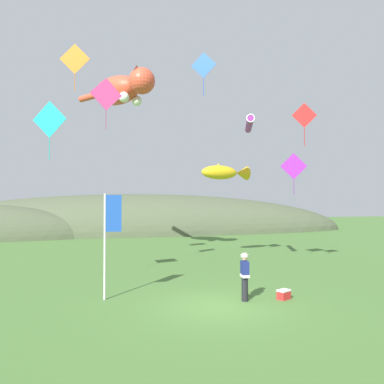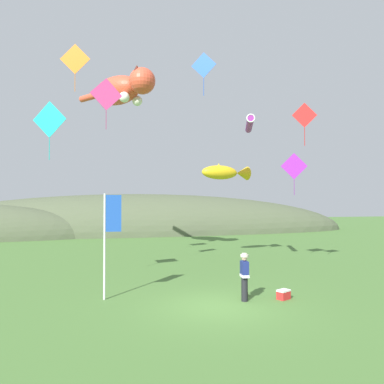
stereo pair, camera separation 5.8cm
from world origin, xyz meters
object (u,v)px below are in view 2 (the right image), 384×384
Objects in this scene: kite_giant_cat at (122,89)px; kite_diamond_pink at (106,95)px; kite_diamond_red at (305,116)px; kite_diamond_violet at (294,166)px; kite_diamond_orange at (75,59)px; festival_banner_pole at (109,230)px; kite_diamond_teal at (50,120)px; kite_tube_streamer at (250,124)px; kite_fish_windsock at (225,172)px; picnic_cooler at (284,294)px; kite_diamond_blue at (204,65)px; festival_attendant at (244,275)px; kite_spool at (245,293)px.

kite_diamond_pink is (-1.03, -5.91, -2.02)m from kite_giant_cat.
kite_diamond_red is 3.87m from kite_diamond_violet.
kite_giant_cat is 4.95m from kite_diamond_orange.
festival_banner_pole is 5.15m from kite_diamond_teal.
kite_diamond_pink is (-7.51, -0.58, 0.95)m from kite_tube_streamer.
festival_banner_pole is 1.15× the size of kite_fish_windsock.
kite_diamond_blue is at bearing 110.55° from picnic_cooler.
kite_diamond_orange is (-11.06, 3.31, 3.05)m from kite_diamond_red.
kite_diamond_orange is at bearing 173.07° from kite_tube_streamer.
kite_diamond_pink is (1.55, -1.68, -2.18)m from kite_diamond_orange.
kite_diamond_orange reaches higher than kite_diamond_blue.
kite_diamond_pink reaches higher than kite_diamond_red.
kite_giant_cat is (0.92, 9.52, 8.18)m from festival_banner_pole.
kite_fish_windsock reaches higher than picnic_cooler.
kite_diamond_blue is at bearing 15.49° from kite_diamond_teal.
kite_diamond_blue reaches higher than kite_diamond_teal.
festival_attendant is at bearing 176.74° from picnic_cooler.
kite_diamond_blue is (6.29, -1.97, -0.49)m from kite_diamond_orange.
kite_diamond_orange reaches higher than kite_tube_streamer.
festival_banner_pole is (-5.20, 0.77, 2.50)m from kite_spool.
kite_tube_streamer is at bearing 66.02° from kite_spool.
kite_fish_windsock is 12.01m from kite_diamond_teal.
kite_fish_windsock is at bearing 48.41° from festival_banner_pole.
kite_diamond_pink is at bearing -172.63° from kite_diamond_violet.
festival_banner_pole is 10.97m from kite_diamond_red.
kite_diamond_orange is 3.16m from kite_diamond_pink.
picnic_cooler is 11.95m from kite_diamond_pink.
kite_diamond_pink is at bearing 170.29° from kite_diamond_red.
kite_diamond_teal is 0.97× the size of kite_diamond_orange.
kite_diamond_violet is at bearing 7.37° from kite_diamond_pink.
kite_diamond_teal is (-11.74, -0.59, -0.91)m from kite_diamond_red.
kite_giant_cat is 1.86× the size of kite_tube_streamer.
kite_diamond_pink is 11.08m from kite_diamond_violet.
festival_attendant is 0.51× the size of kite_fish_windsock.
kite_giant_cat reaches higher than kite_diamond_blue.
kite_tube_streamer reaches higher than kite_diamond_teal.
kite_diamond_orange is 1.12× the size of kite_diamond_blue.
kite_fish_windsock is 4.71m from kite_tube_streamer.
festival_banner_pole is 12.58m from kite_giant_cat.
kite_diamond_violet is at bearing 14.43° from kite_tube_streamer.
kite_diamond_orange is 1.01× the size of kite_diamond_violet.
festival_banner_pole is at bearing -168.06° from kite_diamond_red.
kite_spool is at bearing 149.19° from picnic_cooler.
kite_fish_windsock is 7.54m from kite_diamond_blue.
kite_fish_windsock is (2.17, 9.08, 5.40)m from kite_spool.
kite_diamond_pink is at bearing -47.29° from kite_diamond_orange.
kite_giant_cat is at bearing 58.57° from kite_diamond_orange.
kite_tube_streamer is (0.97, 5.71, 7.64)m from picnic_cooler.
kite_diamond_pink is at bearing 141.95° from picnic_cooler.
kite_diamond_red is at bearing -15.72° from kite_diamond_blue.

